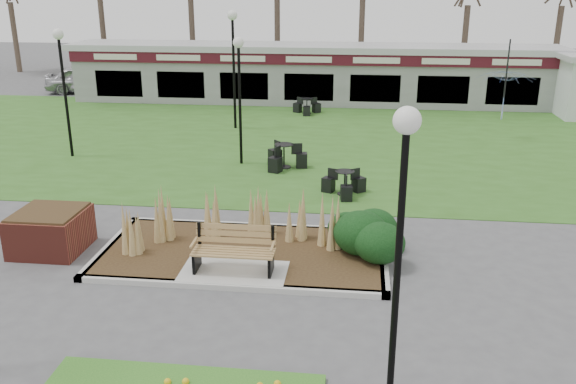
# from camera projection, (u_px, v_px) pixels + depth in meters

# --- Properties ---
(ground) EXTENTS (100.00, 100.00, 0.00)m
(ground) POSITION_uv_depth(u_px,v_px,m) (233.00, 280.00, 12.54)
(ground) COLOR #515154
(ground) RESTS_ON ground
(lawn) EXTENTS (34.00, 16.00, 0.02)m
(lawn) POSITION_uv_depth(u_px,v_px,m) (294.00, 139.00, 23.81)
(lawn) COLOR #325F1E
(lawn) RESTS_ON ground
(planting_bed) EXTENTS (6.75, 3.40, 1.27)m
(planting_bed) POSITION_uv_depth(u_px,v_px,m) (301.00, 240.00, 13.55)
(planting_bed) COLOR #352215
(planting_bed) RESTS_ON ground
(park_bench) EXTENTS (1.70, 0.66, 0.93)m
(park_bench) POSITION_uv_depth(u_px,v_px,m) (234.00, 249.00, 12.58)
(park_bench) COLOR #AA884C
(park_bench) RESTS_ON ground
(brick_planter) EXTENTS (1.50, 1.50, 0.95)m
(brick_planter) POSITION_uv_depth(u_px,v_px,m) (50.00, 230.00, 13.81)
(brick_planter) COLOR maroon
(brick_planter) RESTS_ON ground
(food_pavilion) EXTENTS (24.60, 3.40, 2.90)m
(food_pavilion) POSITION_uv_depth(u_px,v_px,m) (311.00, 73.00, 30.82)
(food_pavilion) COLOR gray
(food_pavilion) RESTS_ON ground
(lamp_post_near_right) EXTENTS (0.36, 0.36, 4.35)m
(lamp_post_near_right) POSITION_uv_depth(u_px,v_px,m) (402.00, 196.00, 7.89)
(lamp_post_near_right) COLOR black
(lamp_post_near_right) RESTS_ON ground
(lamp_post_mid_left) EXTENTS (0.35, 0.35, 4.18)m
(lamp_post_mid_left) POSITION_uv_depth(u_px,v_px,m) (239.00, 73.00, 19.62)
(lamp_post_mid_left) COLOR black
(lamp_post_mid_left) RESTS_ON ground
(lamp_post_mid_right) EXTENTS (0.40, 0.40, 4.79)m
(lamp_post_mid_right) POSITION_uv_depth(u_px,v_px,m) (233.00, 44.00, 24.52)
(lamp_post_mid_right) COLOR black
(lamp_post_mid_right) RESTS_ON ground
(lamp_post_far_left) EXTENTS (0.36, 0.36, 4.38)m
(lamp_post_far_left) POSITION_uv_depth(u_px,v_px,m) (62.00, 65.00, 20.46)
(lamp_post_far_left) COLOR black
(lamp_post_far_left) RESTS_ON ground
(bistro_set_a) EXTENTS (1.39, 1.48, 0.80)m
(bistro_set_a) POSITION_uv_depth(u_px,v_px,m) (284.00, 160.00, 20.05)
(bistro_set_a) COLOR black
(bistro_set_a) RESTS_ON ground
(bistro_set_b) EXTENTS (1.31, 1.22, 0.70)m
(bistro_set_b) POSITION_uv_depth(u_px,v_px,m) (344.00, 187.00, 17.49)
(bistro_set_b) COLOR black
(bistro_set_b) RESTS_ON ground
(bistro_set_d) EXTENTS (1.33, 1.20, 0.71)m
(bistro_set_d) POSITION_uv_depth(u_px,v_px,m) (307.00, 108.00, 28.42)
(bistro_set_d) COLOR black
(bistro_set_d) RESTS_ON ground
(patio_umbrella) EXTENTS (2.73, 2.76, 2.70)m
(patio_umbrella) POSITION_uv_depth(u_px,v_px,m) (504.00, 95.00, 23.44)
(patio_umbrella) COLOR black
(patio_umbrella) RESTS_ON ground
(car_silver) EXTENTS (4.61, 2.66, 1.47)m
(car_silver) POSITION_uv_depth(u_px,v_px,m) (87.00, 79.00, 33.82)
(car_silver) COLOR #A7A6AB
(car_silver) RESTS_ON ground
(car_black) EXTENTS (5.09, 2.75, 1.59)m
(car_black) POSITION_uv_depth(u_px,v_px,m) (121.00, 65.00, 39.05)
(car_black) COLOR black
(car_black) RESTS_ON ground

